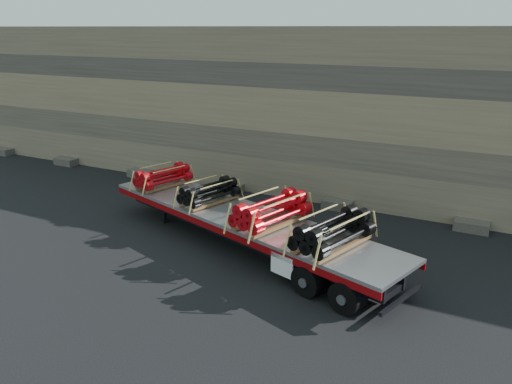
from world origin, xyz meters
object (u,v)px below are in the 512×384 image
(bundle_front, at_px, (163,177))
(bundle_rear, at_px, (333,232))
(trailer, at_px, (243,231))
(bundle_midrear, at_px, (271,211))
(bundle_midfront, at_px, (209,193))

(bundle_front, xyz_separation_m, bundle_rear, (7.57, -2.40, 0.07))
(trailer, height_order, bundle_rear, bundle_rear)
(bundle_midrear, bearing_deg, bundle_midfront, 180.00)
(trailer, distance_m, bundle_front, 4.48)
(trailer, distance_m, bundle_midrear, 1.60)
(bundle_rear, bearing_deg, bundle_midfront, 180.00)
(trailer, xyz_separation_m, bundle_front, (-4.18, 1.32, 0.95))
(trailer, height_order, bundle_front, bundle_front)
(trailer, relative_size, bundle_midrear, 4.67)
(bundle_midrear, bearing_deg, trailer, 180.00)
(bundle_midrear, relative_size, bundle_rear, 1.01)
(bundle_front, distance_m, bundle_midrear, 5.62)
(bundle_midfront, distance_m, bundle_rear, 5.25)
(bundle_midfront, height_order, bundle_rear, bundle_rear)
(trailer, bearing_deg, bundle_midrear, -0.00)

